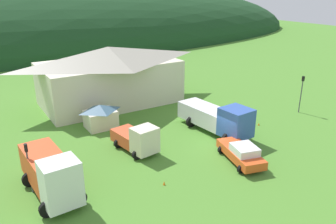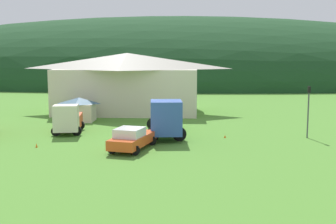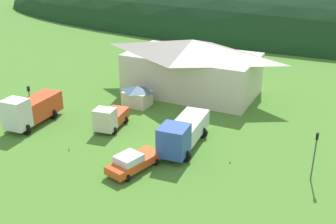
% 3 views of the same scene
% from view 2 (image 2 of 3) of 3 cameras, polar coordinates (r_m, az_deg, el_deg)
% --- Properties ---
extents(ground_plane, '(200.00, 200.00, 0.00)m').
position_cam_2_polar(ground_plane, '(35.25, -3.36, -3.72)').
color(ground_plane, '#4C842D').
extents(forested_hill_backdrop, '(167.54, 60.00, 30.65)m').
position_cam_2_polar(forested_hill_backdrop, '(105.33, 0.65, 3.90)').
color(forested_hill_backdrop, '#193D1E').
rests_on(forested_hill_backdrop, ground).
extents(depot_building, '(17.23, 9.66, 6.93)m').
position_cam_2_polar(depot_building, '(51.49, -5.26, 3.88)').
color(depot_building, beige).
rests_on(depot_building, ground).
extents(play_shed_cream, '(3.22, 2.62, 2.45)m').
position_cam_2_polar(play_shed_cream, '(45.75, -11.42, 0.38)').
color(play_shed_cream, beige).
rests_on(play_shed_cream, ground).
extents(light_truck_cream, '(2.91, 5.01, 2.61)m').
position_cam_2_polar(light_truck_cream, '(39.04, -12.85, -0.92)').
color(light_truck_cream, beige).
rests_on(light_truck_cream, ground).
extents(box_truck_blue, '(3.63, 8.57, 3.22)m').
position_cam_2_polar(box_truck_blue, '(37.06, -0.34, -0.62)').
color(box_truck_blue, '#3356AD').
rests_on(box_truck_blue, ground).
extents(service_pickup_orange, '(3.20, 5.41, 1.66)m').
position_cam_2_polar(service_pickup_orange, '(31.90, -4.68, -3.43)').
color(service_pickup_orange, '#DE501F').
rests_on(service_pickup_orange, ground).
extents(traffic_light_east, '(0.20, 0.32, 4.26)m').
position_cam_2_polar(traffic_light_east, '(37.71, 17.72, 0.69)').
color(traffic_light_east, '#4C4C51').
rests_on(traffic_light_east, ground).
extents(traffic_cone_near_pickup, '(0.36, 0.36, 0.52)m').
position_cam_2_polar(traffic_cone_near_pickup, '(36.61, 7.39, -3.34)').
color(traffic_cone_near_pickup, orange).
rests_on(traffic_cone_near_pickup, ground).
extents(traffic_cone_mid_row, '(0.36, 0.36, 0.63)m').
position_cam_2_polar(traffic_cone_mid_row, '(34.11, -16.65, -4.42)').
color(traffic_cone_mid_row, orange).
rests_on(traffic_cone_mid_row, ground).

